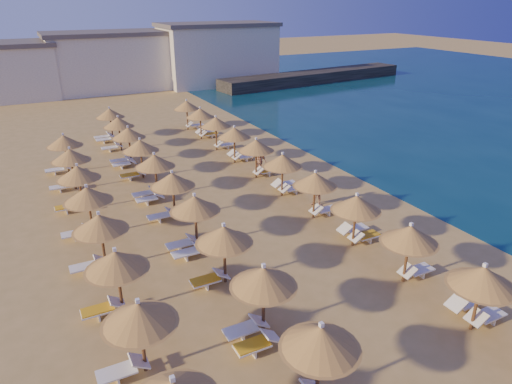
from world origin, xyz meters
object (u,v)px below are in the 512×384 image
parasol_row_west (183,192)px  jetty (315,77)px  beachgoer_c (259,161)px  beachgoer_b (318,192)px  parasol_row_east (298,170)px

parasol_row_west → jetty: bearing=48.0°
beachgoer_c → beachgoer_b: bearing=-31.2°
parasol_row_west → beachgoer_b: parasol_row_west is taller
jetty → parasol_row_west: 47.16m
beachgoer_c → beachgoer_b: 6.21m
jetty → parasol_row_west: size_ratio=0.75×
parasol_row_east → beachgoer_b: parasol_row_east is taller
parasol_row_east → beachgoer_c: 5.84m
beachgoer_b → parasol_row_west: bearing=-142.2°
jetty → beachgoer_b: 42.69m
parasol_row_west → beachgoer_c: 9.27m
jetty → beachgoer_c: size_ratio=15.87×
parasol_row_west → parasol_row_east: bearing=0.0°
parasol_row_east → beachgoer_b: 1.83m
parasol_row_east → parasol_row_west: 6.75m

